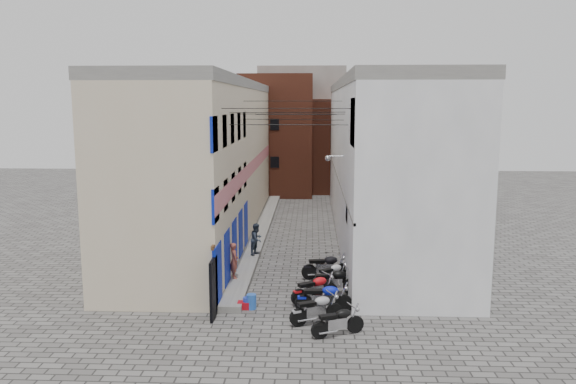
# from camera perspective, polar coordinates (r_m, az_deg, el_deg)

# --- Properties ---
(ground) EXTENTS (90.00, 90.00, 0.00)m
(ground) POSITION_cam_1_polar(r_m,az_deg,el_deg) (21.18, -0.42, -12.31)
(ground) COLOR #52504D
(ground) RESTS_ON ground
(plinth) EXTENTS (0.90, 26.00, 0.25)m
(plinth) POSITION_cam_1_polar(r_m,az_deg,el_deg) (33.71, -2.79, -3.97)
(plinth) COLOR slate
(plinth) RESTS_ON ground
(building_left) EXTENTS (5.10, 27.00, 9.00)m
(building_left) POSITION_cam_1_polar(r_m,az_deg,el_deg) (33.35, -7.88, 3.44)
(building_left) COLOR beige
(building_left) RESTS_ON ground
(building_right) EXTENTS (5.94, 26.00, 9.00)m
(building_right) POSITION_cam_1_polar(r_m,az_deg,el_deg) (33.09, 9.42, 3.37)
(building_right) COLOR silver
(building_right) RESTS_ON ground
(building_far_brick_left) EXTENTS (6.00, 6.00, 10.00)m
(building_far_brick_left) POSITION_cam_1_polar(r_m,az_deg,el_deg) (47.87, -1.12, 5.81)
(building_far_brick_left) COLOR brown
(building_far_brick_left) RESTS_ON ground
(building_far_brick_right) EXTENTS (5.00, 6.00, 8.00)m
(building_far_brick_right) POSITION_cam_1_polar(r_m,az_deg,el_deg) (49.88, 4.79, 4.76)
(building_far_brick_right) COLOR brown
(building_far_brick_right) RESTS_ON ground
(building_far_concrete) EXTENTS (8.00, 5.00, 11.00)m
(building_far_concrete) POSITION_cam_1_polar(r_m,az_deg,el_deg) (53.75, 1.43, 6.70)
(building_far_concrete) COLOR slate
(building_far_concrete) RESTS_ON ground
(far_shopfront) EXTENTS (2.00, 0.30, 2.40)m
(far_shopfront) POSITION_cam_1_polar(r_m,az_deg,el_deg) (45.38, 1.19, 0.81)
(far_shopfront) COLOR black
(far_shopfront) RESTS_ON ground
(overhead_wires) EXTENTS (5.80, 13.02, 1.32)m
(overhead_wires) POSITION_cam_1_polar(r_m,az_deg,el_deg) (27.37, 0.38, 7.82)
(overhead_wires) COLOR black
(overhead_wires) RESTS_ON ground
(motorcycle_a) EXTENTS (1.99, 1.31, 1.11)m
(motorcycle_a) POSITION_cam_1_polar(r_m,az_deg,el_deg) (19.26, 5.09, -12.82)
(motorcycle_a) COLOR black
(motorcycle_a) RESTS_ON ground
(motorcycle_b) EXTENTS (2.11, 1.43, 1.18)m
(motorcycle_b) POSITION_cam_1_polar(r_m,az_deg,el_deg) (20.19, 2.92, -11.64)
(motorcycle_b) COLOR #9B9B9F
(motorcycle_b) RESTS_ON ground
(motorcycle_c) EXTENTS (2.19, 0.78, 1.25)m
(motorcycle_c) POSITION_cam_1_polar(r_m,az_deg,el_deg) (21.16, 3.68, -10.54)
(motorcycle_c) COLOR #0C1AB5
(motorcycle_c) RESTS_ON ground
(motorcycle_d) EXTENTS (2.11, 1.63, 1.20)m
(motorcycle_d) POSITION_cam_1_polar(r_m,az_deg,el_deg) (22.19, 2.74, -9.67)
(motorcycle_d) COLOR red
(motorcycle_d) RESTS_ON ground
(motorcycle_e) EXTENTS (2.25, 1.03, 1.25)m
(motorcycle_e) POSITION_cam_1_polar(r_m,az_deg,el_deg) (23.01, 4.64, -8.93)
(motorcycle_e) COLOR black
(motorcycle_e) RESTS_ON ground
(motorcycle_f) EXTENTS (1.85, 1.60, 1.08)m
(motorcycle_f) POSITION_cam_1_polar(r_m,az_deg,el_deg) (24.22, 4.53, -8.21)
(motorcycle_f) COLOR silver
(motorcycle_f) RESTS_ON ground
(motorcycle_g) EXTENTS (2.24, 1.02, 1.25)m
(motorcycle_g) POSITION_cam_1_polar(r_m,az_deg,el_deg) (25.03, 3.85, -7.43)
(motorcycle_g) COLOR black
(motorcycle_g) RESTS_ON ground
(person_a) EXTENTS (0.55, 0.66, 1.55)m
(person_a) POSITION_cam_1_polar(r_m,az_deg,el_deg) (24.37, -5.50, -6.93)
(person_a) COLOR #9F4B39
(person_a) RESTS_ON plinth
(person_b) EXTENTS (0.87, 0.95, 1.58)m
(person_b) POSITION_cam_1_polar(r_m,az_deg,el_deg) (27.95, -3.20, -4.78)
(person_b) COLOR #2E3846
(person_b) RESTS_ON plinth
(water_jug_near) EXTENTS (0.38, 0.38, 0.57)m
(water_jug_near) POSITION_cam_1_polar(r_m,az_deg,el_deg) (21.65, -3.73, -11.05)
(water_jug_near) COLOR blue
(water_jug_near) RESTS_ON ground
(water_jug_far) EXTENTS (0.29, 0.29, 0.45)m
(water_jug_far) POSITION_cam_1_polar(r_m,az_deg,el_deg) (21.69, -4.22, -11.19)
(water_jug_far) COLOR blue
(water_jug_far) RESTS_ON ground
(red_crate) EXTENTS (0.46, 0.35, 0.28)m
(red_crate) POSITION_cam_1_polar(r_m,az_deg,el_deg) (21.73, -4.52, -11.39)
(red_crate) COLOR #B00C18
(red_crate) RESTS_ON ground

